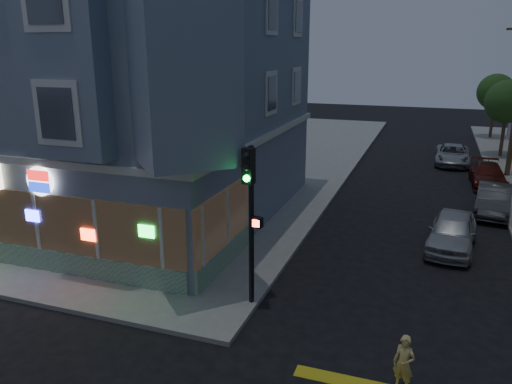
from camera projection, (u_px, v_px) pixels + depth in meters
The scene contains 11 objects.
ground at pixel (86, 368), 12.29m from camera, with size 120.00×120.00×0.00m, color black.
sidewalk_nw at pixel (134, 151), 37.41m from camera, with size 33.00×42.00×0.15m, color gray.
corner_building at pixel (120, 88), 22.52m from camera, with size 14.60×14.60×11.40m.
street_tree_near at pixel (507, 102), 34.38m from camera, with size 3.00×3.00×5.30m.
street_tree_far at pixel (496, 92), 41.61m from camera, with size 3.00×3.00×5.30m.
running_child at pixel (404, 363), 11.35m from camera, with size 0.50×0.33×1.38m, color #D4BE6C.
parked_car_a at pixel (452, 232), 19.31m from camera, with size 1.69×4.19×1.43m, color #B1B5B9.
parked_car_b at pixel (493, 200), 23.40m from camera, with size 1.45×4.16×1.37m, color #393B3E.
parked_car_c at pixel (488, 175), 28.06m from camera, with size 1.77×4.35×1.26m, color #541B13.
parked_car_d at pixel (453, 155), 33.32m from camera, with size 2.15×4.66×1.30m, color #A6ACB1.
traffic_signal at pixel (250, 201), 14.16m from camera, with size 0.58×0.54×4.82m.
Camera 1 is at (7.51, -8.55, 7.63)m, focal length 35.00 mm.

